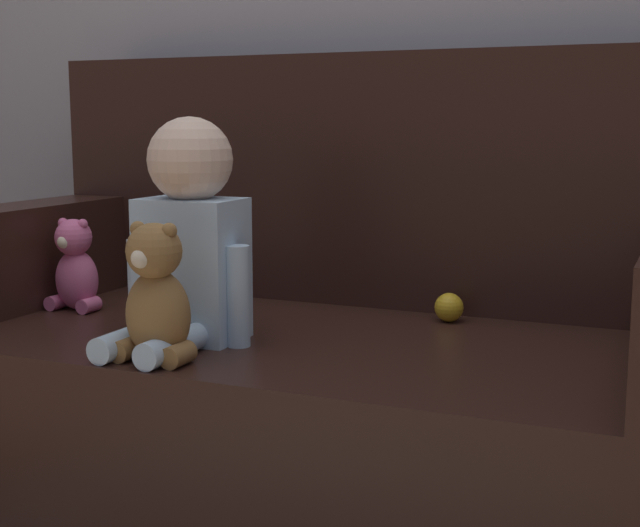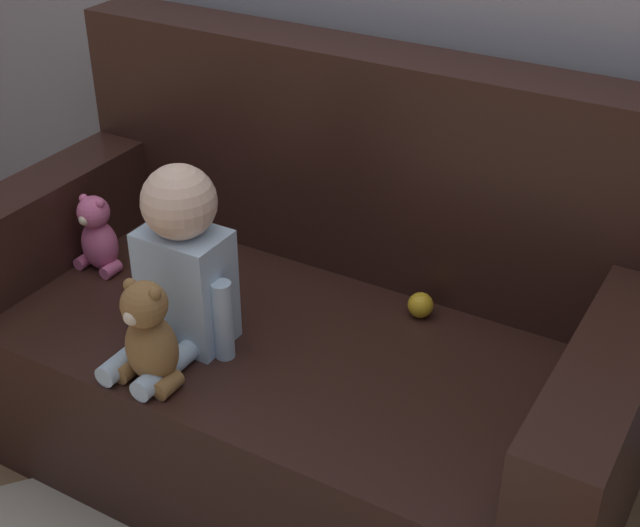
{
  "view_description": "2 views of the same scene",
  "coord_description": "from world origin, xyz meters",
  "px_view_note": "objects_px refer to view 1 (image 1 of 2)",
  "views": [
    {
      "loc": [
        0.74,
        -1.7,
        0.87
      ],
      "look_at": [
        0.03,
        -0.04,
        0.58
      ],
      "focal_mm": 50.0,
      "sensor_mm": 36.0,
      "label": 1
    },
    {
      "loc": [
        0.94,
        -1.51,
        1.7
      ],
      "look_at": [
        0.12,
        -0.11,
        0.7
      ],
      "focal_mm": 50.0,
      "sensor_mm": 36.0,
      "label": 2
    }
  ],
  "objects_px": {
    "teddy_bear_brown": "(156,296)",
    "plush_toy_side": "(75,267)",
    "toy_ball": "(449,307)",
    "couch": "(328,360)",
    "person_baby": "(189,239)"
  },
  "relations": [
    {
      "from": "plush_toy_side",
      "to": "toy_ball",
      "type": "bearing_deg",
      "value": 14.97
    },
    {
      "from": "teddy_bear_brown",
      "to": "couch",
      "type": "bearing_deg",
      "value": 68.28
    },
    {
      "from": "toy_ball",
      "to": "plush_toy_side",
      "type": "bearing_deg",
      "value": -165.03
    },
    {
      "from": "teddy_bear_brown",
      "to": "toy_ball",
      "type": "distance_m",
      "value": 0.67
    },
    {
      "from": "couch",
      "to": "person_baby",
      "type": "height_order",
      "value": "couch"
    },
    {
      "from": "person_baby",
      "to": "toy_ball",
      "type": "xyz_separation_m",
      "value": [
        0.44,
        0.37,
        -0.17
      ]
    },
    {
      "from": "couch",
      "to": "teddy_bear_brown",
      "type": "xyz_separation_m",
      "value": [
        -0.17,
        -0.42,
        0.21
      ]
    },
    {
      "from": "person_baby",
      "to": "toy_ball",
      "type": "distance_m",
      "value": 0.6
    },
    {
      "from": "couch",
      "to": "toy_ball",
      "type": "height_order",
      "value": "couch"
    },
    {
      "from": "plush_toy_side",
      "to": "person_baby",
      "type": "bearing_deg",
      "value": -19.68
    },
    {
      "from": "teddy_bear_brown",
      "to": "plush_toy_side",
      "type": "height_order",
      "value": "teddy_bear_brown"
    },
    {
      "from": "teddy_bear_brown",
      "to": "toy_ball",
      "type": "height_order",
      "value": "teddy_bear_brown"
    },
    {
      "from": "person_baby",
      "to": "plush_toy_side",
      "type": "relative_size",
      "value": 2.07
    },
    {
      "from": "couch",
      "to": "plush_toy_side",
      "type": "bearing_deg",
      "value": -169.39
    },
    {
      "from": "person_baby",
      "to": "plush_toy_side",
      "type": "xyz_separation_m",
      "value": [
        -0.4,
        0.14,
        -0.11
      ]
    }
  ]
}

